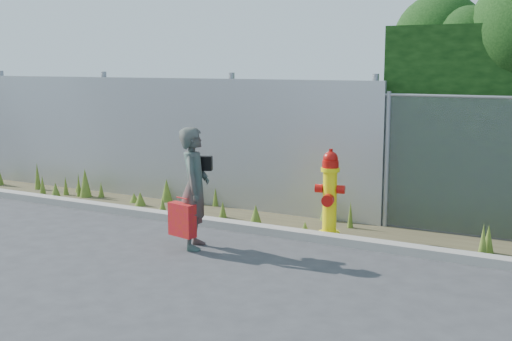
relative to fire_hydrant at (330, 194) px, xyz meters
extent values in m
plane|color=#343437|center=(-0.50, -2.12, -0.61)|extent=(80.00, 80.00, 0.00)
cube|color=gray|center=(-0.50, -0.32, -0.55)|extent=(16.00, 0.22, 0.12)
cube|color=#443C27|center=(-0.50, 0.28, -0.61)|extent=(16.00, 1.20, 0.01)
cone|color=#44611D|center=(-2.44, 0.83, -0.45)|extent=(0.11, 0.11, 0.33)
cone|color=#44611D|center=(-1.89, 0.17, -0.48)|extent=(0.13, 0.13, 0.27)
cone|color=#44611D|center=(-3.86, 0.38, -0.52)|extent=(0.17, 0.17, 0.18)
cone|color=#44611D|center=(-2.80, 0.83, -0.36)|extent=(0.21, 0.21, 0.51)
cone|color=#44611D|center=(-0.31, -0.14, -0.51)|extent=(0.15, 0.15, 0.20)
cone|color=#44611D|center=(-6.29, 0.44, -0.34)|extent=(0.13, 0.13, 0.54)
cone|color=#44611D|center=(-5.09, 0.30, -0.38)|extent=(0.09, 0.09, 0.46)
cone|color=#44611D|center=(-4.96, 0.34, -0.34)|extent=(0.23, 0.23, 0.54)
cone|color=#44611D|center=(-4.68, 0.45, -0.47)|extent=(0.12, 0.12, 0.29)
cone|color=#44611D|center=(-5.41, 0.30, -0.43)|extent=(0.11, 0.11, 0.36)
cone|color=#44611D|center=(-5.32, -0.04, -0.46)|extent=(0.20, 0.20, 0.31)
cone|color=#44611D|center=(2.12, -0.07, -0.39)|extent=(0.13, 0.13, 0.45)
cone|color=#44611D|center=(-3.40, 0.72, -0.40)|extent=(0.21, 0.21, 0.42)
cone|color=#44611D|center=(-2.93, -0.03, -0.49)|extent=(0.15, 0.15, 0.25)
cone|color=#44611D|center=(2.15, 0.15, -0.42)|extent=(0.16, 0.16, 0.39)
cone|color=#44611D|center=(0.12, 0.53, -0.40)|extent=(0.09, 0.09, 0.42)
cone|color=#44611D|center=(-5.79, 0.09, -0.42)|extent=(0.12, 0.12, 0.38)
cone|color=#44611D|center=(-3.61, 0.24, -0.49)|extent=(0.20, 0.20, 0.25)
cone|color=#44611D|center=(-0.36, 0.81, -0.34)|extent=(0.24, 0.24, 0.55)
cone|color=#44611D|center=(-1.19, -0.02, -0.45)|extent=(0.21, 0.21, 0.33)
cone|color=#44611D|center=(-5.38, 0.60, -0.49)|extent=(0.13, 0.13, 0.24)
cube|color=#A2A4A8|center=(-3.75, 0.88, 0.49)|extent=(8.50, 0.08, 2.20)
cylinder|color=gray|center=(-7.80, 1.00, 0.54)|extent=(0.10, 0.10, 2.30)
cylinder|color=gray|center=(-5.00, 1.00, 0.54)|extent=(0.10, 0.10, 2.30)
cylinder|color=gray|center=(-2.20, 1.00, 0.54)|extent=(0.10, 0.10, 2.30)
cylinder|color=gray|center=(0.30, 1.00, 0.54)|extent=(0.10, 0.10, 2.30)
cylinder|color=gray|center=(0.55, 0.88, 0.41)|extent=(0.07, 0.07, 2.05)
sphere|color=black|center=(0.99, 2.05, 2.19)|extent=(1.47, 1.47, 1.47)
sphere|color=black|center=(1.50, 1.74, 2.11)|extent=(1.16, 1.16, 1.16)
cylinder|color=#FFE90D|center=(0.00, 0.01, -0.58)|extent=(0.31, 0.31, 0.07)
cylinder|color=#FFE90D|center=(0.00, 0.01, -0.14)|extent=(0.20, 0.20, 0.95)
cylinder|color=#FFE90D|center=(0.00, 0.01, 0.36)|extent=(0.27, 0.27, 0.06)
cylinder|color=#B20F0A|center=(0.00, 0.01, 0.43)|extent=(0.23, 0.23, 0.11)
sphere|color=#B20F0A|center=(0.00, 0.01, 0.51)|extent=(0.21, 0.21, 0.21)
cylinder|color=#B20F0A|center=(0.00, 0.01, 0.62)|extent=(0.06, 0.06, 0.06)
cylinder|color=#B20F0A|center=(-0.16, 0.01, 0.08)|extent=(0.11, 0.12, 0.12)
cylinder|color=#B20F0A|center=(0.16, 0.01, 0.08)|extent=(0.11, 0.12, 0.12)
cylinder|color=#B20F0A|center=(0.00, -0.15, -0.06)|extent=(0.17, 0.13, 0.17)
imported|color=#10685A|center=(-1.37, -1.39, 0.20)|extent=(0.60, 0.70, 1.63)
cube|color=#B3250A|center=(-1.43, -1.59, -0.19)|extent=(0.40, 0.15, 0.44)
cylinder|color=#B3250A|center=(-1.43, -1.59, 0.10)|extent=(0.19, 0.02, 0.02)
cube|color=black|center=(-1.35, -1.21, 0.51)|extent=(0.26, 0.11, 0.19)
camera|label=1|loc=(3.34, -8.34, 1.84)|focal=45.00mm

